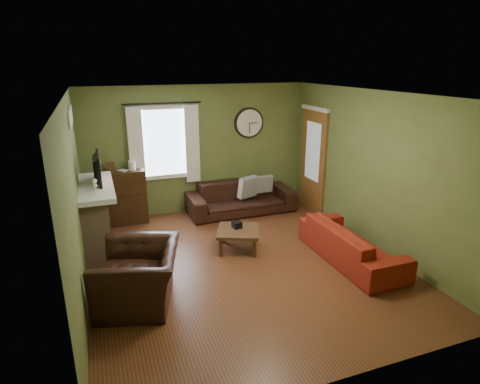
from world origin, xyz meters
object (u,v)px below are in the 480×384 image
object	(u,v)px
sofa_red	(351,243)
armchair	(139,276)
bookshelf	(123,197)
sofa_brown	(241,197)
coffee_table	(238,239)

from	to	relation	value
sofa_red	armchair	size ratio (longest dim) A/B	1.73
bookshelf	sofa_brown	size ratio (longest dim) A/B	0.48
sofa_brown	armchair	size ratio (longest dim) A/B	1.90
sofa_red	coffee_table	size ratio (longest dim) A/B	2.96
bookshelf	armchair	world-z (taller)	bookshelf
sofa_brown	coffee_table	xyz separation A→B (m)	(-0.66, -1.65, -0.14)
armchair	coffee_table	size ratio (longest dim) A/B	1.72
bookshelf	sofa_brown	world-z (taller)	bookshelf
bookshelf	armchair	size ratio (longest dim) A/B	0.91
sofa_brown	sofa_red	xyz separation A→B (m)	(0.88, -2.62, -0.03)
bookshelf	coffee_table	xyz separation A→B (m)	(1.70, -1.87, -0.35)
bookshelf	coffee_table	distance (m)	2.55
sofa_brown	coffee_table	distance (m)	1.78
sofa_red	armchair	xyz separation A→B (m)	(-3.28, -0.03, 0.08)
coffee_table	armchair	bearing A→B (deg)	-150.00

